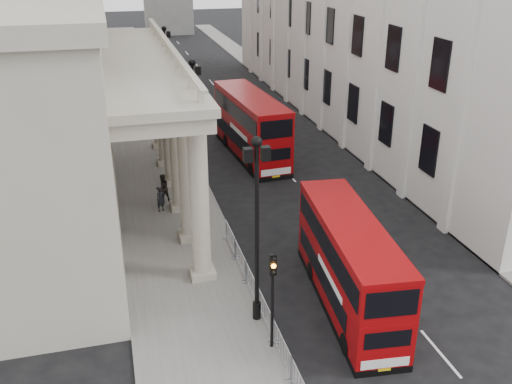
% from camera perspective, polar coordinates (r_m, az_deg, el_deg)
% --- Properties ---
extents(ground, '(260.00, 260.00, 0.00)m').
position_cam_1_polar(ground, '(22.76, 4.31, -18.21)').
color(ground, black).
rests_on(ground, ground).
extents(sidewalk_west, '(6.00, 140.00, 0.12)m').
position_cam_1_polar(sidewalk_west, '(48.42, -10.61, 5.11)').
color(sidewalk_west, slate).
rests_on(sidewalk_west, ground).
extents(sidewalk_east, '(3.00, 140.00, 0.12)m').
position_cam_1_polar(sidewalk_east, '(52.07, 7.86, 6.61)').
color(sidewalk_east, slate).
rests_on(sidewalk_east, ground).
extents(kerb, '(0.20, 140.00, 0.14)m').
position_cam_1_polar(kerb, '(48.68, -7.15, 5.44)').
color(kerb, slate).
rests_on(kerb, ground).
extents(portico_building, '(9.00, 28.00, 12.00)m').
position_cam_1_polar(portico_building, '(35.44, -21.86, 6.99)').
color(portico_building, '#A59F8A').
rests_on(portico_building, ground).
extents(lamp_post_south, '(1.05, 0.44, 8.32)m').
position_cam_1_polar(lamp_post_south, '(23.01, 0.07, -2.79)').
color(lamp_post_south, black).
rests_on(lamp_post_south, sidewalk_west).
extents(lamp_post_mid, '(1.05, 0.44, 8.32)m').
position_cam_1_polar(lamp_post_mid, '(37.72, -6.19, 7.78)').
color(lamp_post_mid, black).
rests_on(lamp_post_mid, sidewalk_west).
extents(lamp_post_north, '(1.05, 0.44, 8.32)m').
position_cam_1_polar(lamp_post_north, '(53.18, -8.95, 12.30)').
color(lamp_post_north, black).
rests_on(lamp_post_north, sidewalk_west).
extents(traffic_light, '(0.28, 0.33, 4.30)m').
position_cam_1_polar(traffic_light, '(22.24, 1.67, -9.18)').
color(traffic_light, black).
rests_on(traffic_light, sidewalk_west).
extents(crowd_barriers, '(0.50, 18.75, 1.10)m').
position_cam_1_polar(crowd_barriers, '(23.87, 1.78, -13.73)').
color(crowd_barriers, gray).
rests_on(crowd_barriers, sidewalk_west).
extents(bus_near, '(3.27, 9.83, 4.16)m').
position_cam_1_polar(bus_near, '(25.75, 9.30, -6.97)').
color(bus_near, '#910609').
rests_on(bus_near, ground).
extents(bus_far, '(3.47, 11.17, 4.75)m').
position_cam_1_polar(bus_far, '(43.55, -0.53, 6.76)').
color(bus_far, '#960609').
rests_on(bus_far, ground).
extents(pedestrian_a, '(0.66, 0.56, 1.53)m').
position_cam_1_polar(pedestrian_a, '(35.00, -9.51, -0.73)').
color(pedestrian_a, black).
rests_on(pedestrian_a, sidewalk_west).
extents(pedestrian_b, '(1.09, 0.98, 1.82)m').
position_cam_1_polar(pedestrian_b, '(36.26, -9.33, 0.41)').
color(pedestrian_b, black).
rests_on(pedestrian_b, sidewalk_west).
extents(pedestrian_c, '(0.87, 0.67, 1.58)m').
position_cam_1_polar(pedestrian_c, '(38.24, -7.44, 1.59)').
color(pedestrian_c, black).
rests_on(pedestrian_c, sidewalk_west).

